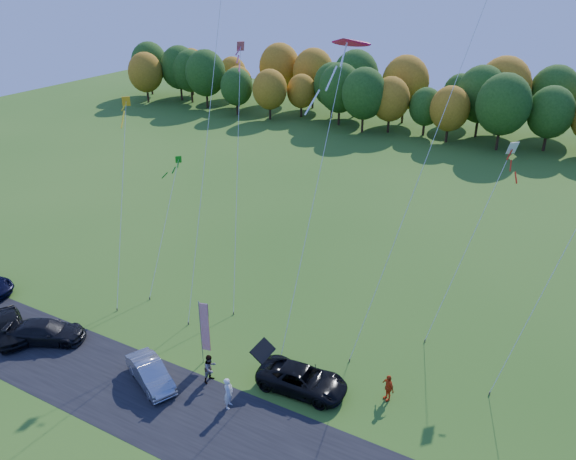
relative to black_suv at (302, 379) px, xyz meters
The scene contains 18 objects.
ground 3.95m from the black_suv, 168.49° to the right, with size 160.00×160.00×0.00m, color #2C5C18.
asphalt_strip 6.15m from the black_suv, 128.57° to the right, with size 90.00×6.00×0.01m, color black.
tree_line 54.36m from the black_suv, 94.02° to the left, with size 116.00×12.00×10.00m, color #1E4711, non-canonical shape.
black_suv is the anchor object (origin of this frame).
silver_sedan 8.72m from the black_suv, 154.86° to the right, with size 1.45×4.16×1.37m, color #9A9B9E.
dark_truck_a 16.86m from the black_suv, 166.81° to the right, with size 1.96×4.82×1.40m, color black.
dark_truck_b 19.44m from the black_suv, 165.99° to the right, with size 1.77×4.40×1.50m, color black.
person_tailgate_a 4.26m from the black_suv, 132.31° to the right, with size 0.69×0.45×1.89m, color silver.
person_tailgate_b 5.34m from the black_suv, 159.25° to the right, with size 0.86×0.67×1.77m, color gray.
person_east 4.77m from the black_suv, 19.60° to the left, with size 0.96×0.40×1.64m, color #D14113.
feather_flag 6.50m from the black_suv, behind, with size 0.57×0.19×4.39m.
kite_delta_blue 20.00m from the black_suv, 144.52° to the left, with size 3.29×11.61×32.06m.
kite_parafoil_orange 19.45m from the black_suv, 65.57° to the left, with size 7.86×13.04×34.20m.
kite_delta_red 12.24m from the black_suv, 110.19° to the left, with size 2.65×10.17×19.19m.
kite_diamond_yellow 17.70m from the black_suv, 167.14° to the left, with size 3.03×6.34×13.95m.
kite_diamond_green 16.25m from the black_suv, 157.60° to the left, with size 1.74×6.40×9.26m.
kite_diamond_white 13.75m from the black_suv, 61.80° to the left, with size 3.11×7.79×12.16m.
kite_diamond_pink 14.83m from the black_suv, 139.05° to the left, with size 4.46×8.44×17.32m.
Camera 1 is at (15.15, -21.40, 21.95)m, focal length 35.00 mm.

